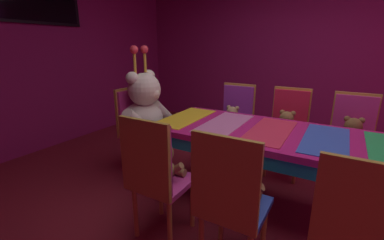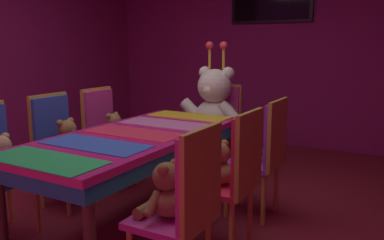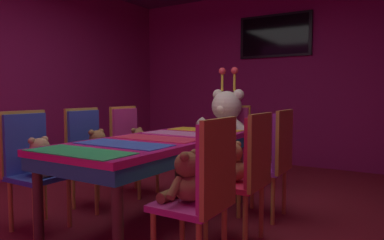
{
  "view_description": "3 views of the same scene",
  "coord_description": "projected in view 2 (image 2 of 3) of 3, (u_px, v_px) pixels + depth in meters",
  "views": [
    {
      "loc": [
        -2.15,
        -0.48,
        1.44
      ],
      "look_at": [
        -0.02,
        0.76,
        0.73
      ],
      "focal_mm": 24.21,
      "sensor_mm": 36.0,
      "label": 1
    },
    {
      "loc": [
        1.86,
        -2.37,
        1.4
      ],
      "look_at": [
        0.13,
        0.66,
        0.75
      ],
      "focal_mm": 37.29,
      "sensor_mm": 36.0,
      "label": 2
    },
    {
      "loc": [
        1.85,
        -2.45,
        1.12
      ],
      "look_at": [
        0.07,
        0.46,
        0.88
      ],
      "focal_mm": 33.2,
      "sensor_mm": 36.0,
      "label": 3
    }
  ],
  "objects": [
    {
      "name": "chair_right_0",
      "position": [
        189.0,
        198.0,
        2.13
      ],
      "size": [
        0.42,
        0.41,
        0.98
      ],
      "rotation": [
        0.0,
        0.0,
        3.14
      ],
      "color": "#CC338C",
      "rests_on": "ground_plane"
    },
    {
      "name": "throne_chair",
      "position": [
        221.0,
        120.0,
        4.4
      ],
      "size": [
        0.41,
        0.42,
        0.98
      ],
      "rotation": [
        0.0,
        0.0,
        -1.57
      ],
      "color": "#CC338C",
      "rests_on": "ground_plane"
    },
    {
      "name": "wall_back",
      "position": [
        272.0,
        46.0,
        5.67
      ],
      "size": [
        5.2,
        0.12,
        2.8
      ],
      "primitive_type": "cube",
      "color": "#8C1959",
      "rests_on": "ground_plane"
    },
    {
      "name": "chair_right_2",
      "position": [
        267.0,
        147.0,
        3.21
      ],
      "size": [
        0.42,
        0.41,
        0.98
      ],
      "rotation": [
        0.0,
        0.0,
        3.14
      ],
      "color": "purple",
      "rests_on": "ground_plane"
    },
    {
      "name": "king_teddy_bear",
      "position": [
        214.0,
        106.0,
        4.22
      ],
      "size": [
        0.77,
        0.59,
        0.99
      ],
      "rotation": [
        0.0,
        0.0,
        -1.57
      ],
      "color": "silver",
      "rests_on": "throne_chair"
    },
    {
      "name": "teddy_left_2",
      "position": [
        115.0,
        130.0,
        3.94
      ],
      "size": [
        0.24,
        0.31,
        0.29
      ],
      "color": "olive",
      "rests_on": "chair_left_2"
    },
    {
      "name": "chair_left_1",
      "position": [
        56.0,
        138.0,
        3.51
      ],
      "size": [
        0.42,
        0.41,
        0.98
      ],
      "color": "#2D47B2",
      "rests_on": "ground_plane"
    },
    {
      "name": "ground_plane",
      "position": [
        137.0,
        223.0,
        3.19
      ],
      "size": [
        7.9,
        7.9,
        0.0
      ],
      "primitive_type": "plane",
      "color": "maroon"
    },
    {
      "name": "chair_left_2",
      "position": [
        103.0,
        127.0,
        4.01
      ],
      "size": [
        0.42,
        0.41,
        0.98
      ],
      "color": "#CC338C",
      "rests_on": "ground_plane"
    },
    {
      "name": "teddy_left_0",
      "position": [
        2.0,
        159.0,
        2.87
      ],
      "size": [
        0.26,
        0.34,
        0.32
      ],
      "color": "tan",
      "rests_on": "chair_left_0"
    },
    {
      "name": "teddy_right_2",
      "position": [
        251.0,
        147.0,
        3.28
      ],
      "size": [
        0.23,
        0.3,
        0.28
      ],
      "rotation": [
        0.0,
        0.0,
        3.14
      ],
      "color": "tan",
      "rests_on": "chair_right_2"
    },
    {
      "name": "teddy_right_1",
      "position": [
        218.0,
        166.0,
        2.73
      ],
      "size": [
        0.25,
        0.32,
        0.3
      ],
      "rotation": [
        0.0,
        0.0,
        3.14
      ],
      "color": "olive",
      "rests_on": "chair_right_1"
    },
    {
      "name": "chair_right_1",
      "position": [
        238.0,
        168.0,
        2.66
      ],
      "size": [
        0.42,
        0.41,
        0.98
      ],
      "rotation": [
        0.0,
        0.0,
        3.14
      ],
      "color": "red",
      "rests_on": "ground_plane"
    },
    {
      "name": "banquet_table",
      "position": [
        134.0,
        144.0,
        3.07
      ],
      "size": [
        0.9,
        2.02,
        0.75
      ],
      "color": "#C61E72",
      "rests_on": "ground_plane"
    },
    {
      "name": "teddy_right_0",
      "position": [
        166.0,
        193.0,
        2.21
      ],
      "size": [
        0.26,
        0.34,
        0.32
      ],
      "rotation": [
        0.0,
        0.0,
        3.14
      ],
      "color": "brown",
      "rests_on": "chair_right_0"
    },
    {
      "name": "teddy_left_1",
      "position": [
        68.0,
        140.0,
        3.44
      ],
      "size": [
        0.27,
        0.34,
        0.32
      ],
      "color": "olive",
      "rests_on": "chair_left_1"
    }
  ]
}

